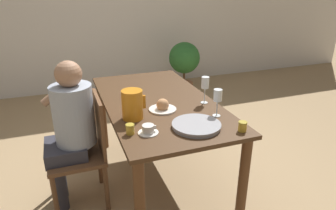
% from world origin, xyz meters
% --- Properties ---
extents(ground_plane, '(20.00, 20.00, 0.00)m').
position_xyz_m(ground_plane, '(0.00, 0.00, 0.00)').
color(ground_plane, tan).
extents(wall_back, '(10.00, 0.06, 2.60)m').
position_xyz_m(wall_back, '(0.00, 2.77, 1.30)').
color(wall_back, silver).
rests_on(wall_back, ground_plane).
extents(dining_table, '(0.85, 1.61, 0.77)m').
position_xyz_m(dining_table, '(0.00, 0.00, 0.66)').
color(dining_table, '#472D19').
rests_on(dining_table, ground_plane).
extents(chair_person_side, '(0.42, 0.42, 0.89)m').
position_xyz_m(chair_person_side, '(-0.61, -0.06, 0.47)').
color(chair_person_side, brown).
rests_on(chair_person_side, ground_plane).
extents(person_seated, '(0.39, 0.41, 1.16)m').
position_xyz_m(person_seated, '(-0.70, -0.03, 0.68)').
color(person_seated, '#33333D').
rests_on(person_seated, ground_plane).
extents(red_pitcher, '(0.17, 0.15, 0.21)m').
position_xyz_m(red_pitcher, '(-0.28, -0.27, 0.88)').
color(red_pitcher, orange).
rests_on(red_pitcher, dining_table).
extents(wine_glass_water, '(0.06, 0.06, 0.22)m').
position_xyz_m(wine_glass_water, '(0.33, -0.18, 0.93)').
color(wine_glass_water, white).
rests_on(wine_glass_water, dining_table).
extents(wine_glass_juice, '(0.06, 0.06, 0.20)m').
position_xyz_m(wine_glass_juice, '(0.30, -0.44, 0.92)').
color(wine_glass_juice, white).
rests_on(wine_glass_juice, dining_table).
extents(teacup_near_person, '(0.13, 0.13, 0.06)m').
position_xyz_m(teacup_near_person, '(-0.24, -0.53, 0.80)').
color(teacup_near_person, silver).
rests_on(teacup_near_person, dining_table).
extents(teacup_across, '(0.13, 0.13, 0.06)m').
position_xyz_m(teacup_across, '(-0.19, 0.15, 0.80)').
color(teacup_across, silver).
rests_on(teacup_across, dining_table).
extents(serving_tray, '(0.33, 0.33, 0.03)m').
position_xyz_m(serving_tray, '(0.08, -0.56, 0.79)').
color(serving_tray, '#9E9EA3').
rests_on(serving_tray, dining_table).
extents(bread_plate, '(0.21, 0.21, 0.09)m').
position_xyz_m(bread_plate, '(-0.03, -0.21, 0.80)').
color(bread_plate, silver).
rests_on(bread_plate, dining_table).
extents(jam_jar_amber, '(0.06, 0.06, 0.07)m').
position_xyz_m(jam_jar_amber, '(-0.35, -0.50, 0.81)').
color(jam_jar_amber, gold).
rests_on(jam_jar_amber, dining_table).
extents(jam_jar_red, '(0.06, 0.06, 0.07)m').
position_xyz_m(jam_jar_red, '(0.34, -0.71, 0.81)').
color(jam_jar_red, gold).
rests_on(jam_jar_red, dining_table).
extents(potted_plant, '(0.49, 0.49, 0.81)m').
position_xyz_m(potted_plant, '(1.13, 2.11, 0.51)').
color(potted_plant, '#A8603D').
rests_on(potted_plant, ground_plane).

